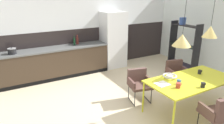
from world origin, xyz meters
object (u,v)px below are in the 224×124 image
object	(u,v)px
cooking_pot	(12,51)
pendant_lamp_over_table_far	(210,32)
bottle_vinegar_dark	(77,40)
open_shelf_unit	(184,45)
dining_table	(191,81)
mug_wide_latte	(203,85)
open_book	(162,84)
mug_dark_espresso	(178,85)
fruit_bowl	(170,76)
pendant_lamp_over_table_near	(182,40)
refrigerator_column	(113,40)
armchair_far_side	(221,111)
bottle_oil_tall	(74,42)
armchair_facing_counter	(139,81)
mug_white_ceramic	(200,72)
armchair_by_stool	(176,71)
mug_short_terracotta	(179,82)

from	to	relation	value
cooking_pot	pendant_lamp_over_table_far	bearing A→B (deg)	-42.25
bottle_vinegar_dark	open_shelf_unit	distance (m)	3.30
dining_table	mug_wide_latte	size ratio (longest dim) A/B	15.00
open_book	mug_dark_espresso	distance (m)	0.30
mug_dark_espresso	fruit_bowl	bearing A→B (deg)	64.72
dining_table	pendant_lamp_over_table_near	bearing A→B (deg)	174.20
mug_dark_espresso	pendant_lamp_over_table_far	size ratio (longest dim) A/B	0.13
refrigerator_column	mug_wide_latte	world-z (taller)	refrigerator_column
open_book	dining_table	bearing A→B (deg)	-9.39
armchair_far_side	pendant_lamp_over_table_near	xyz separation A→B (m)	(-0.15, 0.88, 1.07)
refrigerator_column	bottle_oil_tall	xyz separation A→B (m)	(-1.34, 0.03, 0.09)
fruit_bowl	bottle_oil_tall	xyz separation A→B (m)	(-1.03, 2.95, 0.24)
dining_table	cooking_pot	xyz separation A→B (m)	(-3.08, 3.14, 0.28)
pendant_lamp_over_table_near	pendant_lamp_over_table_far	bearing A→B (deg)	-1.90
open_book	bottle_oil_tall	distance (m)	3.20
refrigerator_column	open_shelf_unit	world-z (taller)	refrigerator_column
fruit_bowl	pendant_lamp_over_table_far	distance (m)	1.18
armchair_facing_counter	mug_wide_latte	size ratio (longest dim) A/B	5.94
cooking_pot	open_book	bearing A→B (deg)	-51.76
mug_white_ceramic	open_shelf_unit	world-z (taller)	open_shelf_unit
fruit_bowl	bottle_vinegar_dark	world-z (taller)	bottle_vinegar_dark
fruit_bowl	bottle_vinegar_dark	bearing A→B (deg)	106.43
armchair_facing_counter	pendant_lamp_over_table_near	xyz separation A→B (m)	(0.28, -0.86, 1.10)
armchair_by_stool	pendant_lamp_over_table_near	world-z (taller)	pendant_lamp_over_table_near
mug_dark_espresso	mug_white_ceramic	distance (m)	0.96
fruit_bowl	open_shelf_unit	world-z (taller)	open_shelf_unit
pendant_lamp_over_table_near	open_book	bearing A→B (deg)	166.54
armchair_facing_counter	bottle_oil_tall	distance (m)	2.50
mug_dark_espresso	mug_white_ceramic	xyz separation A→B (m)	(0.93, 0.26, -0.01)
mug_short_terracotta	bottle_oil_tall	xyz separation A→B (m)	(-0.97, 3.25, 0.23)
armchair_far_side	dining_table	bearing A→B (deg)	88.75
cooking_pot	open_shelf_unit	size ratio (longest dim) A/B	0.13
mug_short_terracotta	pendant_lamp_over_table_far	xyz separation A→B (m)	(0.76, 0.03, 0.90)
cooking_pot	mug_wide_latte	bearing A→B (deg)	-49.70
mug_white_ceramic	pendant_lamp_over_table_far	bearing A→B (deg)	-101.72
armchair_by_stool	cooking_pot	bearing A→B (deg)	-17.48
refrigerator_column	bottle_vinegar_dark	world-z (taller)	refrigerator_column
bottle_oil_tall	armchair_by_stool	bearing A→B (deg)	-50.00
refrigerator_column	open_shelf_unit	size ratio (longest dim) A/B	1.08
bottle_oil_tall	dining_table	bearing A→B (deg)	-67.16
armchair_facing_counter	mug_dark_espresso	xyz separation A→B (m)	(0.12, -1.04, 0.30)
mug_dark_espresso	cooking_pot	size ratio (longest dim) A/B	0.62
bottle_vinegar_dark	armchair_by_stool	bearing A→B (deg)	-53.02
open_shelf_unit	fruit_bowl	bearing A→B (deg)	-53.83
open_shelf_unit	dining_table	bearing A→B (deg)	-43.66
armchair_by_stool	mug_white_ceramic	world-z (taller)	mug_white_ceramic
mug_dark_espresso	bottle_vinegar_dark	bearing A→B (deg)	101.39
dining_table	mug_wide_latte	xyz separation A→B (m)	(-0.11, -0.35, 0.09)
dining_table	armchair_far_side	distance (m)	0.89
mug_white_ceramic	bottle_vinegar_dark	distance (m)	3.60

